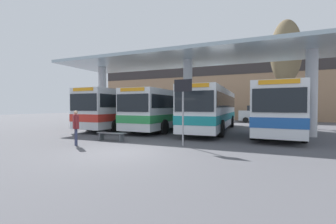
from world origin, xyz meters
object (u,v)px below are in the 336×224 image
info_sign_platform (183,99)px  pedestrian_waiting (76,124)px  transit_bus_right_bay (213,108)px  transit_bus_far_right_bay (277,108)px  waiting_bench_near_pillar (111,135)px  transit_bus_center_bay (167,108)px  transit_bus_left_bay (125,108)px  poplar_tree_behind_left (286,53)px  parked_car_street (258,114)px

info_sign_platform → pedestrian_waiting: info_sign_platform is taller
transit_bus_right_bay → info_sign_platform: bearing=88.9°
transit_bus_far_right_bay → waiting_bench_near_pillar: size_ratio=5.88×
transit_bus_far_right_bay → pedestrian_waiting: 12.79m
waiting_bench_near_pillar → transit_bus_center_bay: bearing=86.9°
transit_bus_left_bay → transit_bus_right_bay: transit_bus_left_bay is taller
transit_bus_right_bay → transit_bus_far_right_bay: (4.63, -0.97, 0.01)m
waiting_bench_near_pillar → info_sign_platform: size_ratio=0.53×
transit_bus_right_bay → poplar_tree_behind_left: (5.69, 6.13, 5.24)m
transit_bus_center_bay → transit_bus_far_right_bay: transit_bus_far_right_bay is taller
transit_bus_right_bay → poplar_tree_behind_left: size_ratio=1.20×
waiting_bench_near_pillar → pedestrian_waiting: (-0.67, -1.94, 0.71)m
transit_bus_right_bay → transit_bus_far_right_bay: size_ratio=1.19×
waiting_bench_near_pillar → parked_car_street: parked_car_street is taller
transit_bus_far_right_bay → info_sign_platform: 8.02m
info_sign_platform → transit_bus_right_bay: bearing=90.8°
transit_bus_center_bay → parked_car_street: 13.58m
transit_bus_center_bay → info_sign_platform: bearing=119.8°
transit_bus_right_bay → waiting_bench_near_pillar: size_ratio=7.02×
transit_bus_center_bay → parked_car_street: size_ratio=2.44×
pedestrian_waiting → transit_bus_center_bay: bearing=121.8°
info_sign_platform → poplar_tree_behind_left: 15.55m
info_sign_platform → poplar_tree_behind_left: poplar_tree_behind_left is taller
poplar_tree_behind_left → pedestrian_waiting: bearing=-123.9°
transit_bus_center_bay → poplar_tree_behind_left: bearing=-144.0°
poplar_tree_behind_left → info_sign_platform: bearing=-112.2°
pedestrian_waiting → transit_bus_left_bay: bearing=146.5°
transit_bus_far_right_bay → pedestrian_waiting: size_ratio=5.92×
transit_bus_right_bay → pedestrian_waiting: transit_bus_right_bay is taller
transit_bus_right_bay → info_sign_platform: 7.59m
transit_bus_far_right_bay → pedestrian_waiting: transit_bus_far_right_bay is taller
transit_bus_far_right_bay → poplar_tree_behind_left: (1.06, 7.11, 5.24)m
transit_bus_left_bay → parked_car_street: 16.30m
transit_bus_left_bay → transit_bus_right_bay: size_ratio=0.83×
transit_bus_center_bay → parked_car_street: bearing=-119.6°
transit_bus_left_bay → parked_car_street: transit_bus_left_bay is taller
poplar_tree_behind_left → parked_car_street: (-2.53, 5.08, -6.07)m
transit_bus_right_bay → info_sign_platform: info_sign_platform is taller
info_sign_platform → poplar_tree_behind_left: bearing=67.8°
transit_bus_left_bay → waiting_bench_near_pillar: size_ratio=5.85×
waiting_bench_near_pillar → info_sign_platform: 4.71m
transit_bus_center_bay → info_sign_platform: (3.89, -7.14, 0.55)m
transit_bus_right_bay → pedestrian_waiting: size_ratio=7.07×
transit_bus_left_bay → pedestrian_waiting: bearing=108.9°
transit_bus_right_bay → poplar_tree_behind_left: bearing=-134.7°
transit_bus_center_bay → waiting_bench_near_pillar: size_ratio=6.22×
transit_bus_left_bay → transit_bus_far_right_bay: 12.26m
waiting_bench_near_pillar → parked_car_street: size_ratio=0.39×
transit_bus_far_right_bay → parked_car_street: bearing=-80.5°
transit_bus_far_right_bay → info_sign_platform: bearing=58.2°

